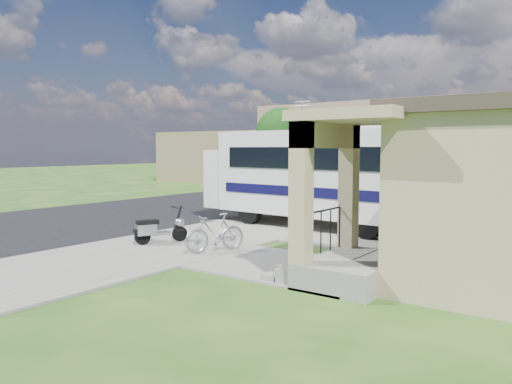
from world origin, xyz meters
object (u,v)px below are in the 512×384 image
Objects in this scene: bicycle at (215,235)px; van at (335,176)px; shrub at (436,201)px; scooter at (157,229)px; motorhome at (319,173)px; pickup_truck at (292,183)px; garden_hose at (341,261)px.

van is (-7.11, 20.50, 0.36)m from bicycle.
shrub is 7.39m from scooter.
shrub is 5.54m from bicycle.
motorhome reaches higher than shrub.
van is at bearing 132.36° from bicycle.
scooter is at bearing 104.85° from pickup_truck.
pickup_truck is 14.35× the size of garden_hose.
bicycle is 21.70m from van.
van reaches higher than bicycle.
van is (-5.05, 20.56, 0.39)m from scooter.
motorhome is at bearing 150.80° from shrub.
garden_hose is at bearing -128.78° from shrub.
pickup_truck is (-6.56, 14.22, 0.29)m from bicycle.
scooter is (-6.74, -2.87, -0.96)m from shrub.
scooter is 0.89× the size of bicycle.
garden_hose is at bearing -50.54° from van.
van is at bearing -87.60° from pickup_truck.
motorhome is at bearing 112.93° from bicycle.
motorhome reaches higher than garden_hose.
scooter reaches higher than bicycle.
scooter is 0.25× the size of van.
bicycle is at bearing -58.91° from van.
scooter is 5.27m from garden_hose.
bicycle is 15.66m from pickup_truck.
pickup_truck is (-6.59, 8.81, -1.07)m from motorhome.
garden_hose is at bearing 38.63° from bicycle.
garden_hose is (3.12, 0.86, -0.41)m from bicycle.
motorhome is 1.46× the size of van.
motorhome is 5.88× the size of scooter.
van is at bearing 117.51° from garden_hose.
van is (-11.79, 17.69, -0.57)m from shrub.
shrub is 0.47× the size of van.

